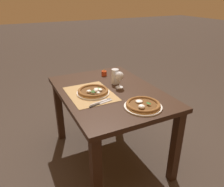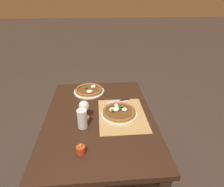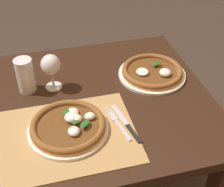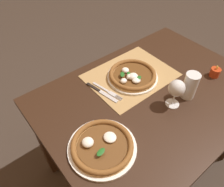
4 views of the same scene
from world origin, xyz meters
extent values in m
cube|color=black|center=(0.00, 0.00, 0.72)|extent=(1.18, 0.85, 0.04)
cube|color=black|center=(0.53, 0.37, 0.35)|extent=(0.07, 0.07, 0.70)
cube|color=#A88451|center=(-0.01, -0.18, 0.74)|extent=(0.48, 0.37, 0.00)
cylinder|color=white|center=(0.00, -0.16, 0.75)|extent=(0.29, 0.29, 0.01)
cylinder|color=tan|center=(0.00, -0.16, 0.76)|extent=(0.27, 0.27, 0.01)
torus|color=brown|center=(0.00, -0.16, 0.77)|extent=(0.27, 0.27, 0.02)
cylinder|color=brown|center=(0.00, -0.16, 0.77)|extent=(0.21, 0.21, 0.00)
ellipsoid|color=white|center=(0.03, -0.15, 0.78)|extent=(0.04, 0.03, 0.03)
ellipsoid|color=white|center=(0.02, -0.10, 0.78)|extent=(0.05, 0.04, 0.02)
ellipsoid|color=white|center=(0.02, -0.13, 0.78)|extent=(0.05, 0.05, 0.03)
ellipsoid|color=white|center=(0.08, -0.14, 0.78)|extent=(0.04, 0.03, 0.03)
ellipsoid|color=white|center=(0.01, -0.20, 0.78)|extent=(0.04, 0.04, 0.03)
ellipsoid|color=#1E5B1E|center=(0.01, -0.10, 0.79)|extent=(0.05, 0.03, 0.00)
ellipsoid|color=#1E5B1E|center=(0.03, -0.16, 0.79)|extent=(0.03, 0.05, 0.00)
ellipsoid|color=#1E5B1E|center=(0.06, -0.18, 0.79)|extent=(0.05, 0.05, 0.00)
cylinder|color=white|center=(0.41, 0.09, 0.75)|extent=(0.29, 0.29, 0.01)
cylinder|color=tan|center=(0.41, 0.09, 0.76)|extent=(0.27, 0.27, 0.01)
torus|color=brown|center=(0.41, 0.09, 0.77)|extent=(0.27, 0.27, 0.02)
cylinder|color=brown|center=(0.41, 0.09, 0.76)|extent=(0.21, 0.21, 0.00)
ellipsoid|color=white|center=(0.45, 0.05, 0.78)|extent=(0.05, 0.05, 0.03)
ellipsoid|color=white|center=(0.36, 0.09, 0.77)|extent=(0.05, 0.06, 0.02)
ellipsoid|color=#1E5B1E|center=(0.43, 0.12, 0.78)|extent=(0.05, 0.03, 0.00)
cylinder|color=silver|center=(-0.02, 0.11, 0.74)|extent=(0.07, 0.07, 0.00)
cylinder|color=silver|center=(-0.02, 0.11, 0.78)|extent=(0.01, 0.01, 0.06)
ellipsoid|color=silver|center=(-0.02, 0.11, 0.85)|extent=(0.08, 0.08, 0.08)
ellipsoid|color=#C17019|center=(-0.02, 0.11, 0.84)|extent=(0.07, 0.07, 0.05)
cylinder|color=silver|center=(-0.13, 0.12, 0.81)|extent=(0.07, 0.07, 0.15)
cylinder|color=black|center=(-0.13, 0.12, 0.80)|extent=(0.07, 0.07, 0.12)
cylinder|color=silver|center=(-0.13, 0.12, 0.86)|extent=(0.07, 0.07, 0.02)
cube|color=#B7B7BC|center=(0.19, -0.21, 0.75)|extent=(0.03, 0.12, 0.00)
cube|color=#B7B7BC|center=(0.17, -0.13, 0.75)|extent=(0.03, 0.05, 0.00)
cylinder|color=#B7B7BC|center=(0.17, -0.09, 0.75)|extent=(0.01, 0.04, 0.00)
cylinder|color=#B7B7BC|center=(0.16, -0.09, 0.75)|extent=(0.01, 0.04, 0.00)
cylinder|color=#B7B7BC|center=(0.16, -0.09, 0.75)|extent=(0.01, 0.04, 0.00)
cylinder|color=#B7B7BC|center=(0.15, -0.09, 0.75)|extent=(0.01, 0.04, 0.00)
cube|color=black|center=(0.22, -0.23, 0.75)|extent=(0.03, 0.10, 0.01)
cube|color=#B7B7BC|center=(0.20, -0.13, 0.75)|extent=(0.04, 0.12, 0.00)
camera|label=1|loc=(1.63, -0.78, 1.54)|focal=35.00mm
camera|label=2|loc=(-1.22, 0.00, 1.62)|focal=30.00mm
camera|label=3|loc=(-0.05, -0.96, 1.53)|focal=50.00mm
camera|label=4|loc=(0.68, 0.49, 1.57)|focal=35.00mm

